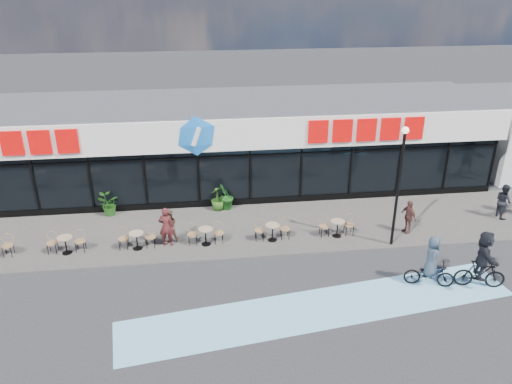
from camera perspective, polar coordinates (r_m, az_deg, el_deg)
ground at (r=18.59m, az=-5.91°, el=-11.24°), size 120.00×120.00×0.00m
sidewalk at (r=22.40m, az=-6.28°, el=-4.52°), size 44.00×5.00×0.10m
bike_lane at (r=17.85m, az=7.54°, el=-13.02°), size 14.17×4.13×0.01m
building at (r=26.50m, az=-6.80°, el=5.45°), size 30.60×6.57×4.75m
lamp_post at (r=20.67m, az=16.07°, el=1.63°), size 0.28×0.28×5.14m
bistro_set_2 at (r=21.84m, az=-20.89°, el=-5.38°), size 1.54×0.62×0.90m
bistro_set_3 at (r=21.31m, az=-13.46°, el=-5.12°), size 1.54×0.62×0.90m
bistro_set_4 at (r=21.15m, az=-5.78°, el=-4.77°), size 1.54×0.62×0.90m
bistro_set_5 at (r=21.37m, az=1.86°, el=-4.33°), size 1.54×0.62×0.90m
bistro_set_6 at (r=21.95m, az=9.22°, el=-3.84°), size 1.54×0.62×0.90m
potted_plant_left at (r=24.40m, az=-16.56°, el=-1.43°), size 0.95×0.82×1.05m
potted_plant_mid at (r=23.99m, az=-4.36°, el=-0.68°), size 0.95×0.95×1.20m
potted_plant_right at (r=23.91m, az=-3.42°, el=-0.56°), size 0.90×0.94×1.34m
patron_left at (r=21.06m, az=-10.23°, el=-3.93°), size 0.68×0.50×1.73m
patron_right at (r=21.40m, az=-9.85°, el=-3.85°), size 0.79×0.67×1.44m
pedestrian_a at (r=22.80m, az=17.02°, el=-2.68°), size 0.62×0.96×1.52m
pedestrian_b at (r=25.80m, az=26.43°, el=-0.92°), size 0.62×0.80×1.64m
cyclist_a at (r=19.50m, az=19.28°, el=-8.17°), size 1.91×1.12×2.02m
cyclist_b at (r=19.93m, az=24.45°, el=-7.29°), size 1.89×1.79×2.29m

